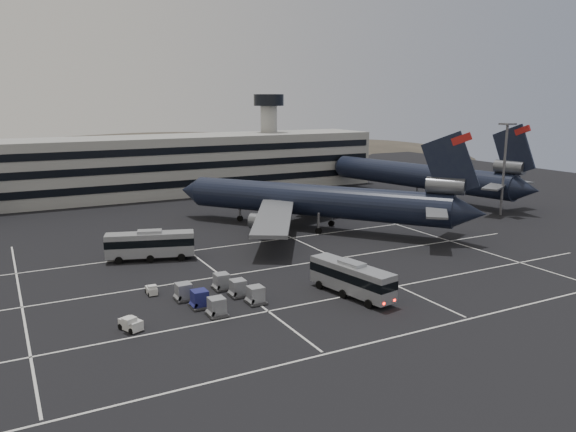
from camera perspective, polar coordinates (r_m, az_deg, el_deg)
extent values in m
plane|color=black|center=(73.75, -1.21, -6.32)|extent=(260.00, 260.00, 0.00)
cube|color=silver|center=(56.27, 9.13, -12.46)|extent=(90.00, 0.25, 0.01)
cube|color=silver|center=(65.47, 2.76, -8.74)|extent=(90.00, 0.25, 0.01)
cube|color=silver|center=(77.18, -2.55, -5.49)|extent=(90.00, 0.25, 0.01)
cube|color=silver|center=(89.55, -6.39, -3.09)|extent=(90.00, 0.25, 0.01)
cube|color=silver|center=(72.45, -25.49, -7.86)|extent=(0.25, 55.00, 0.01)
cube|color=silver|center=(76.73, -7.26, -5.68)|extent=(0.25, 55.00, 0.01)
cube|color=silver|center=(84.39, 4.27, -3.98)|extent=(0.25, 55.00, 0.01)
cube|color=silver|center=(97.53, 15.30, -2.20)|extent=(0.25, 55.00, 0.01)
cube|color=gray|center=(139.18, -14.68, 4.90)|extent=(120.00, 18.00, 14.00)
cube|color=black|center=(130.93, -13.68, 2.98)|extent=(118.00, 0.20, 1.60)
cube|color=black|center=(130.39, -13.77, 4.72)|extent=(118.00, 0.20, 1.60)
cube|color=black|center=(130.00, -13.85, 6.33)|extent=(118.00, 0.20, 1.60)
cylinder|color=gray|center=(152.38, -1.94, 7.37)|extent=(4.40, 4.40, 22.00)
cylinder|color=black|center=(151.90, -1.97, 11.69)|extent=(8.00, 8.00, 3.00)
ellipsoid|color=#38332B|center=(243.37, -12.92, 2.97)|extent=(252.00, 180.00, 44.00)
ellipsoid|color=#38332B|center=(274.09, 3.45, 5.18)|extent=(168.00, 120.00, 24.00)
cylinder|color=slate|center=(119.19, 21.08, 4.34)|extent=(0.50, 0.50, 18.00)
cube|color=slate|center=(118.45, 21.41, 8.70)|extent=(2.40, 2.40, 0.35)
cylinder|color=black|center=(99.84, 2.75, 1.59)|extent=(33.64, 41.50, 5.60)
cone|color=black|center=(112.14, -9.77, 2.57)|extent=(7.18, 6.98, 5.60)
cone|color=black|center=(93.42, 18.00, 0.29)|extent=(7.04, 7.03, 5.04)
cube|color=black|center=(92.74, 16.14, 4.96)|extent=(6.16, 7.82, 10.97)
cube|color=#B21A17|center=(92.15, 17.22, 7.48)|extent=(2.40, 2.90, 2.24)
cylinder|color=#595B60|center=(93.24, 15.72, 2.97)|extent=(5.79, 6.40, 2.70)
cube|color=slate|center=(89.83, 14.85, 0.42)|extent=(7.31, 7.78, 0.87)
cube|color=slate|center=(97.98, 15.72, 1.31)|extent=(8.15, 6.12, 0.87)
cube|color=slate|center=(89.59, -1.44, -0.12)|extent=(15.91, 21.74, 1.75)
cylinder|color=#595B60|center=(93.89, -2.27, -0.63)|extent=(5.49, 6.01, 2.70)
cube|color=slate|center=(112.17, 4.20, 2.30)|extent=(22.67, 11.17, 1.75)
cylinder|color=#595B60|center=(110.80, 2.19, 1.31)|extent=(5.49, 6.01, 2.70)
cylinder|color=slate|center=(106.99, -4.91, 0.62)|extent=(0.44, 0.44, 3.00)
cylinder|color=black|center=(107.33, -4.90, -0.24)|extent=(1.07, 1.18, 1.10)
cylinder|color=slate|center=(96.79, 3.12, -0.56)|extent=(0.44, 0.44, 3.00)
cylinder|color=black|center=(97.16, 3.11, -1.51)|extent=(1.07, 1.18, 1.10)
cylinder|color=slate|center=(102.64, 4.44, 0.14)|extent=(0.44, 0.44, 3.00)
cylinder|color=black|center=(102.99, 4.43, -0.75)|extent=(1.07, 1.18, 1.10)
cylinder|color=black|center=(135.00, 13.05, 4.00)|extent=(15.99, 48.06, 5.60)
cone|color=black|center=(151.89, 5.08, 5.11)|extent=(6.45, 5.62, 5.60)
cone|color=black|center=(121.33, 23.13, 2.48)|extent=(6.01, 5.98, 5.04)
cube|color=black|center=(122.03, 21.94, 6.14)|extent=(2.57, 9.35, 10.97)
cube|color=#B21A17|center=(121.06, 22.73, 8.03)|extent=(1.25, 3.27, 2.24)
cylinder|color=#595B60|center=(122.59, 21.61, 4.63)|extent=(3.95, 6.45, 2.70)
cube|color=slate|center=(119.61, 20.32, 2.87)|extent=(8.16, 6.04, 0.87)
cube|color=slate|center=(126.95, 22.19, 3.21)|extent=(7.54, 3.29, 0.87)
cylinder|color=slate|center=(135.43, 12.99, 2.74)|extent=(0.44, 0.44, 3.00)
cylinder|color=black|center=(135.69, 12.96, 2.06)|extent=(0.73, 1.18, 1.10)
cube|color=#92969A|center=(67.13, 6.47, -6.27)|extent=(4.82, 12.18, 3.24)
cube|color=black|center=(67.01, 6.48, -5.95)|extent=(4.89, 12.25, 1.03)
cube|color=#92969A|center=(66.59, 6.51, -4.79)|extent=(2.29, 3.50, 0.38)
cylinder|color=black|center=(64.05, 8.21, -8.84)|extent=(0.53, 1.08, 1.04)
cylinder|color=black|center=(65.93, 9.85, -8.28)|extent=(0.53, 1.08, 1.04)
cylinder|color=black|center=(66.79, 5.61, -7.89)|extent=(0.53, 1.08, 1.04)
cylinder|color=black|center=(68.59, 7.25, -7.39)|extent=(0.53, 1.08, 1.04)
cylinder|color=black|center=(69.66, 3.22, -7.00)|extent=(0.53, 1.08, 1.04)
cylinder|color=black|center=(71.39, 4.86, -6.55)|extent=(0.53, 1.08, 1.04)
cube|color=#FF0C05|center=(63.10, 9.73, -8.78)|extent=(0.28, 0.13, 0.24)
cube|color=#FF0C05|center=(64.32, 10.78, -8.41)|extent=(0.28, 0.13, 0.24)
cube|color=#92969A|center=(83.59, -13.82, -2.82)|extent=(12.74, 6.39, 3.40)
cube|color=black|center=(83.49, -13.84, -2.54)|extent=(12.82, 6.47, 1.08)
cube|color=#92969A|center=(83.13, -13.89, -1.55)|extent=(3.78, 2.74, 0.40)
cylinder|color=black|center=(82.53, -10.78, -4.15)|extent=(1.15, 0.67, 1.09)
cylinder|color=black|center=(85.26, -10.78, -3.63)|extent=(1.15, 0.67, 1.09)
cylinder|color=black|center=(82.69, -13.81, -4.25)|extent=(1.15, 0.67, 1.09)
cylinder|color=black|center=(85.41, -13.72, -3.73)|extent=(1.15, 0.67, 1.09)
cylinder|color=black|center=(83.07, -16.82, -4.35)|extent=(1.15, 0.67, 1.09)
cylinder|color=black|center=(85.78, -16.63, -3.83)|extent=(1.15, 0.67, 1.09)
cube|color=silver|center=(69.71, -13.70, -7.35)|extent=(1.08, 1.96, 0.80)
cube|color=silver|center=(69.13, -13.63, -7.04)|extent=(0.98, 0.81, 0.44)
cylinder|color=black|center=(69.03, -13.94, -7.76)|extent=(0.20, 0.50, 0.50)
cylinder|color=black|center=(69.24, -13.15, -7.66)|extent=(0.20, 0.50, 0.50)
cylinder|color=black|center=(70.34, -14.22, -7.40)|extent=(0.20, 0.50, 0.50)
cylinder|color=black|center=(70.55, -13.44, -7.31)|extent=(0.20, 0.50, 0.50)
cube|color=silver|center=(59.99, -15.68, -10.55)|extent=(2.21, 2.78, 1.00)
cube|color=silver|center=(59.32, -15.39, -10.10)|extent=(1.53, 1.41, 0.56)
cylinder|color=black|center=(59.10, -15.63, -11.21)|extent=(0.47, 0.67, 0.62)
cylinder|color=black|center=(59.76, -14.66, -10.89)|extent=(0.47, 0.67, 0.62)
cylinder|color=black|center=(60.47, -16.64, -10.73)|extent=(0.47, 0.67, 0.62)
cylinder|color=black|center=(61.11, -15.69, -10.43)|extent=(0.47, 0.67, 0.62)
cube|color=#2D2D30|center=(62.05, -7.23, -9.85)|extent=(2.62, 2.85, 0.20)
cylinder|color=black|center=(62.07, -7.23, -9.91)|extent=(0.11, 0.22, 0.22)
cube|color=#92959A|center=(61.69, -7.25, -9.01)|extent=(2.07, 2.07, 1.74)
cube|color=#2D2D30|center=(65.13, -3.30, -8.70)|extent=(2.62, 2.85, 0.20)
cylinder|color=black|center=(65.15, -3.30, -8.75)|extent=(0.11, 0.22, 0.22)
cube|color=#92959A|center=(64.79, -3.31, -7.89)|extent=(2.07, 2.07, 1.74)
cube|color=#2D2D30|center=(64.56, -8.95, -9.02)|extent=(2.62, 2.85, 0.20)
cylinder|color=black|center=(64.58, -8.94, -9.07)|extent=(0.11, 0.22, 0.22)
cube|color=navy|center=(64.22, -8.97, -8.21)|extent=(2.07, 2.07, 1.74)
cube|color=#2D2D30|center=(67.53, -5.08, -7.96)|extent=(2.62, 2.85, 0.20)
cylinder|color=black|center=(67.55, -5.08, -8.01)|extent=(0.11, 0.22, 0.22)
cube|color=#92959A|center=(67.20, -5.10, -7.18)|extent=(2.07, 2.07, 1.74)
cube|color=#2D2D30|center=(67.14, -10.53, -8.24)|extent=(2.62, 2.85, 0.20)
cylinder|color=black|center=(67.16, -10.52, -8.29)|extent=(0.11, 0.22, 0.22)
cube|color=#92959A|center=(66.82, -10.56, -7.46)|extent=(2.07, 2.07, 1.74)
cube|color=#2D2D30|center=(70.00, -6.74, -7.27)|extent=(2.62, 2.85, 0.20)
cylinder|color=black|center=(70.02, -6.74, -7.32)|extent=(0.11, 0.22, 0.22)
cube|color=#92959A|center=(69.69, -6.76, -6.52)|extent=(2.07, 2.07, 1.74)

